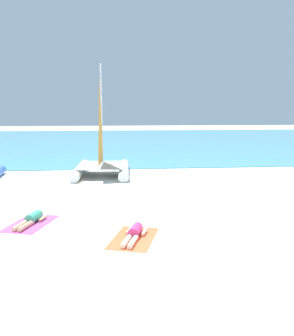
% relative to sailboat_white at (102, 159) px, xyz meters
% --- Properties ---
extents(ground_plane, '(120.00, 120.00, 0.00)m').
position_rel_sailboat_white_xyz_m(ground_plane, '(1.94, -0.76, -0.88)').
color(ground_plane, white).
extents(ocean_water, '(120.00, 40.00, 0.05)m').
position_rel_sailboat_white_xyz_m(ocean_water, '(1.94, 21.73, -0.86)').
color(ocean_water, '#4C9EB7').
rests_on(ocean_water, ground).
extents(sailboat_white, '(3.12, 4.69, 5.94)m').
position_rel_sailboat_white_xyz_m(sailboat_white, '(0.00, 0.00, 0.00)').
color(sailboat_white, white).
rests_on(sailboat_white, ground).
extents(towel_left, '(1.59, 2.13, 0.01)m').
position_rel_sailboat_white_xyz_m(towel_left, '(-2.00, -8.17, -0.88)').
color(towel_left, '#D84C99').
rests_on(towel_left, ground).
extents(sunbather_left, '(0.81, 1.55, 0.30)m').
position_rel_sailboat_white_xyz_m(sunbather_left, '(-1.98, -8.11, -0.75)').
color(sunbather_left, '#3FB28C').
rests_on(sunbather_left, towel_left).
extents(towel_middle, '(1.61, 2.14, 0.01)m').
position_rel_sailboat_white_xyz_m(towel_middle, '(1.11, -9.78, -0.88)').
color(towel_middle, '#EA5933').
rests_on(towel_middle, ground).
extents(sunbather_middle, '(0.83, 1.54, 0.30)m').
position_rel_sailboat_white_xyz_m(sunbather_middle, '(1.13, -9.72, -0.75)').
color(sunbather_middle, '#D83372').
rests_on(sunbather_middle, towel_middle).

